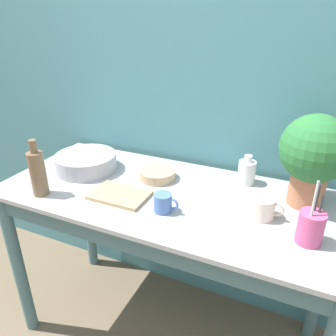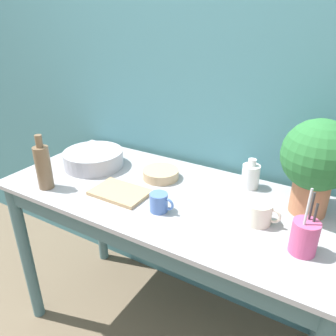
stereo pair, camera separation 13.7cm
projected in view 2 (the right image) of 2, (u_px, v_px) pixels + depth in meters
The scene contains 11 objects.
wall_back at pixel (209, 98), 1.58m from camera, with size 6.00×0.05×2.40m.
counter_table at pixel (165, 227), 1.47m from camera, with size 1.49×0.66×0.86m.
potted_plant at pixel (317, 160), 1.19m from camera, with size 0.27×0.27×0.37m.
bowl_wash_large at pixel (94, 159), 1.66m from camera, with size 0.30×0.30×0.08m.
bottle_tall at pixel (43, 166), 1.42m from camera, with size 0.07×0.07×0.25m.
bottle_short at pixel (251, 176), 1.45m from camera, with size 0.08×0.08×0.14m.
mug_cream at pixel (259, 213), 1.20m from camera, with size 0.13×0.10×0.08m.
mug_blue at pixel (159, 202), 1.28m from camera, with size 0.10×0.07×0.08m.
bowl_small_tan at pixel (161, 174), 1.54m from camera, with size 0.17×0.17×0.04m.
utensil_cup at pixel (304, 237), 1.05m from camera, with size 0.09×0.09×0.24m.
tray_board at pixel (120, 192), 1.41m from camera, with size 0.24×0.16×0.02m.
Camera 2 is at (0.63, -0.73, 1.57)m, focal length 35.00 mm.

